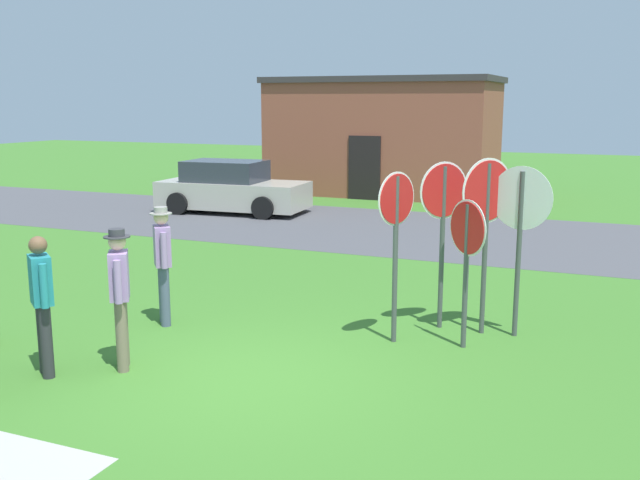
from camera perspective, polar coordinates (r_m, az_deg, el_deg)
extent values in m
plane|color=#3D7528|center=(8.69, -5.85, -10.89)|extent=(80.00, 80.00, 0.00)
cube|color=#4C4C51|center=(18.02, 9.99, 0.50)|extent=(60.00, 6.40, 0.01)
cube|color=brown|center=(25.62, 5.02, 7.99)|extent=(7.61, 3.82, 3.82)
cube|color=#383333|center=(25.59, 5.10, 12.49)|extent=(7.81, 4.02, 0.20)
cube|color=black|center=(23.85, 3.54, 5.72)|extent=(1.10, 0.08, 2.10)
cube|color=#B7B2A3|center=(21.27, -6.87, 3.61)|extent=(4.41, 2.09, 0.76)
cube|color=#2D333D|center=(21.30, -7.52, 5.44)|extent=(2.34, 1.68, 0.60)
cylinder|color=black|center=(21.58, -2.62, 3.22)|extent=(0.65, 0.26, 0.64)
cylinder|color=black|center=(19.93, -4.52, 2.55)|extent=(0.65, 0.26, 0.64)
cylinder|color=black|center=(22.69, -8.90, 3.48)|extent=(0.65, 0.26, 0.64)
cylinder|color=black|center=(21.13, -11.18, 2.86)|extent=(0.65, 0.26, 0.64)
cylinder|color=#474C4C|center=(9.66, 5.97, -1.63)|extent=(0.09, 0.09, 2.26)
cylinder|color=white|center=(9.51, 6.07, 3.27)|extent=(0.29, 0.66, 0.72)
cylinder|color=red|center=(9.51, 6.12, 3.26)|extent=(0.27, 0.62, 0.66)
cylinder|color=#474C4C|center=(10.22, 12.92, -0.77)|extent=(0.10, 0.10, 2.40)
cylinder|color=white|center=(10.09, 13.12, 3.82)|extent=(0.54, 0.73, 0.90)
cylinder|color=red|center=(10.08, 13.16, 3.81)|extent=(0.51, 0.67, 0.83)
cylinder|color=#474C4C|center=(10.22, 15.44, -1.17)|extent=(0.09, 0.09, 2.30)
cylinder|color=white|center=(10.09, 15.67, 3.21)|extent=(0.84, 0.23, 0.87)
cylinder|color=red|center=(10.09, 15.69, 3.22)|extent=(0.78, 0.21, 0.80)
cylinder|color=#474C4C|center=(9.62, 11.46, -2.89)|extent=(0.10, 0.10, 1.92)
cylinder|color=white|center=(9.48, 11.61, 0.94)|extent=(0.57, 0.49, 0.74)
cylinder|color=red|center=(9.48, 11.57, 0.94)|extent=(0.53, 0.46, 0.69)
cylinder|color=#474C4C|center=(10.36, 9.63, -0.66)|extent=(0.10, 0.10, 2.33)
cylinder|color=white|center=(10.23, 9.77, 3.89)|extent=(0.52, 0.63, 0.81)
cylinder|color=red|center=(10.22, 9.81, 3.89)|extent=(0.49, 0.59, 0.75)
cylinder|color=#7A6B56|center=(9.26, -15.36, -6.96)|extent=(0.14, 0.14, 0.88)
cylinder|color=#7A6B56|center=(9.05, -15.43, -7.38)|extent=(0.14, 0.14, 0.88)
cube|color=#9E7AB2|center=(8.96, -15.63, -2.72)|extent=(0.39, 0.42, 0.58)
cylinder|color=#9E7AB2|center=(9.20, -15.54, -2.49)|extent=(0.09, 0.09, 0.52)
cylinder|color=#9E7AB2|center=(8.73, -15.71, -3.22)|extent=(0.09, 0.09, 0.52)
sphere|color=beige|center=(8.88, -15.77, -0.12)|extent=(0.21, 0.21, 0.21)
cylinder|color=#333338|center=(8.86, -15.79, 0.25)|extent=(0.31, 0.32, 0.02)
cylinder|color=#333338|center=(8.86, -15.81, 0.57)|extent=(0.19, 0.19, 0.09)
cylinder|color=#2D2D33|center=(9.33, -21.04, -7.17)|extent=(0.14, 0.14, 0.88)
cylinder|color=#2D2D33|center=(9.13, -20.83, -7.56)|extent=(0.14, 0.14, 0.88)
cube|color=teal|center=(9.04, -21.25, -2.96)|extent=(0.42, 0.39, 0.58)
cylinder|color=teal|center=(9.27, -21.46, -2.76)|extent=(0.09, 0.09, 0.52)
cylinder|color=teal|center=(8.81, -21.02, -3.42)|extent=(0.09, 0.09, 0.52)
sphere|color=brown|center=(8.95, -21.44, -0.38)|extent=(0.21, 0.21, 0.21)
cylinder|color=#4C5670|center=(10.90, -12.29, -4.11)|extent=(0.14, 0.14, 0.88)
cylinder|color=#4C5670|center=(10.68, -12.17, -4.41)|extent=(0.14, 0.14, 0.88)
cube|color=#9E7AB2|center=(10.62, -12.39, -0.46)|extent=(0.40, 0.42, 0.58)
cylinder|color=#9E7AB2|center=(10.86, -12.51, -0.32)|extent=(0.09, 0.09, 0.52)
cylinder|color=#9E7AB2|center=(10.39, -12.25, -0.81)|extent=(0.09, 0.09, 0.52)
sphere|color=beige|center=(10.55, -12.48, 1.75)|extent=(0.21, 0.21, 0.21)
cylinder|color=gray|center=(10.54, -12.49, 2.06)|extent=(0.32, 0.31, 0.02)
cylinder|color=gray|center=(10.54, -12.51, 2.33)|extent=(0.19, 0.19, 0.09)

